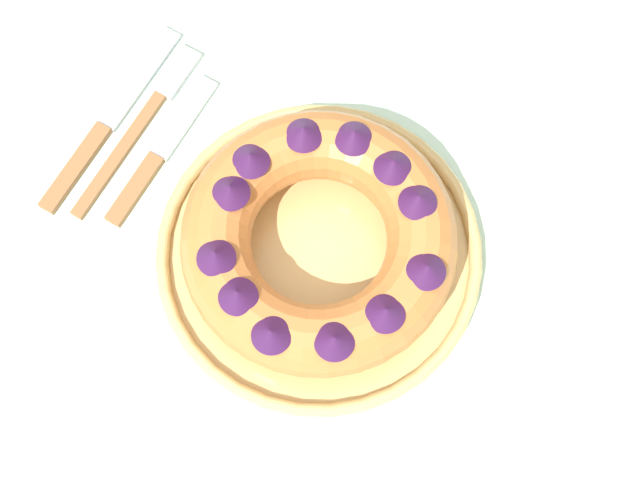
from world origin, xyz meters
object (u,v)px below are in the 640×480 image
serving_dish (320,254)px  cake_knife (156,159)px  fork (145,118)px  serving_knife (103,130)px  bundt_cake (320,239)px

serving_dish → cake_knife: serving_dish is taller
fork → cake_knife: (0.03, -0.03, 0.00)m
serving_knife → fork: bearing=48.9°
serving_dish → fork: 0.22m
serving_knife → cake_knife: size_ratio=1.28×
fork → cake_knife: size_ratio=1.18×
cake_knife → serving_knife: bearing=-178.5°
fork → serving_knife: serving_knife is taller
serving_dish → serving_knife: 0.24m
serving_dish → fork: serving_dish is taller
bundt_cake → cake_knife: size_ratio=1.41×
fork → cake_knife: 0.05m
serving_knife → cake_knife: 0.06m
bundt_cake → cake_knife: bearing=177.8°
serving_dish → cake_knife: size_ratio=1.73×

